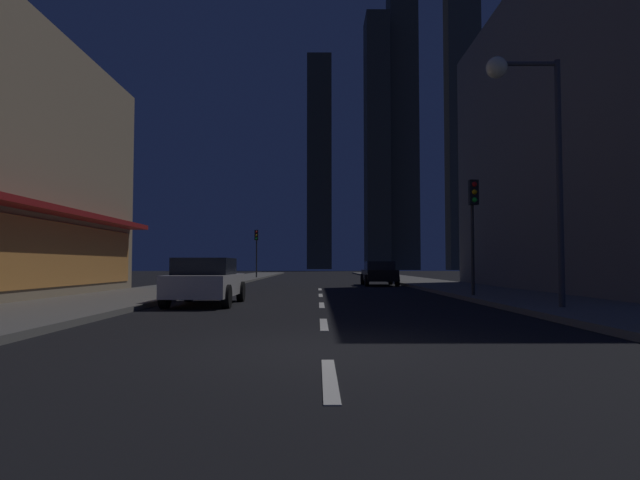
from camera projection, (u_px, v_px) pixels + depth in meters
ground_plane at (319, 282)px, 39.67m from camera, size 78.00×136.00×0.10m
sidewalk_right at (412, 280)px, 39.71m from camera, size 4.00×76.00×0.15m
sidewalk_left at (226, 280)px, 39.64m from camera, size 4.00×76.00×0.15m
lane_marking_center at (322, 305)px, 16.10m from camera, size 0.16×23.00×0.01m
building_apartment_right at (637, 135)px, 24.11m from camera, size 11.00×20.00×14.33m
skyscraper_distant_tall at (319, 162)px, 158.95m from camera, size 7.27×8.38×64.32m
skyscraper_distant_mid at (377, 143)px, 125.74m from camera, size 5.53×8.71×60.90m
skyscraper_distant_short at (402, 120)px, 131.18m from camera, size 6.82×8.45×74.92m
skyscraper_distant_slender at (463, 128)px, 129.55m from camera, size 8.08×5.40×69.66m
car_parked_near at (206, 281)px, 16.35m from camera, size 1.98×4.24×1.45m
car_parked_far at (379, 273)px, 31.77m from camera, size 1.98×4.24×1.45m
fire_hydrant_far_left at (224, 278)px, 32.34m from camera, size 0.42×0.30×0.65m
traffic_light_near_right at (473, 211)px, 19.01m from camera, size 0.32×0.48×4.20m
traffic_light_far_left at (256, 243)px, 46.34m from camera, size 0.32×0.48×4.20m
street_lamp_right at (527, 119)px, 13.83m from camera, size 1.96×0.56×6.58m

